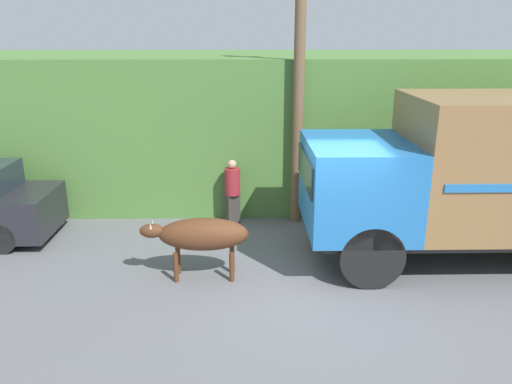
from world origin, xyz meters
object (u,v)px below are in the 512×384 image
at_px(pedestrian_on_hill, 232,189).
at_px(utility_pole, 299,71).
at_px(brown_cow, 201,235).
at_px(cargo_truck, 486,173).

bearing_deg(pedestrian_on_hill, utility_pole, 158.18).
relative_size(brown_cow, pedestrian_on_hill, 1.27).
distance_m(brown_cow, pedestrian_on_hill, 2.82).
distance_m(pedestrian_on_hill, utility_pole, 3.09).
xyz_separation_m(brown_cow, pedestrian_on_hill, (0.50, 2.77, -0.01)).
height_order(brown_cow, pedestrian_on_hill, pedestrian_on_hill).
distance_m(cargo_truck, brown_cow, 5.52).
height_order(cargo_truck, pedestrian_on_hill, cargo_truck).
bearing_deg(cargo_truck, brown_cow, -170.44).
distance_m(cargo_truck, utility_pole, 4.42).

